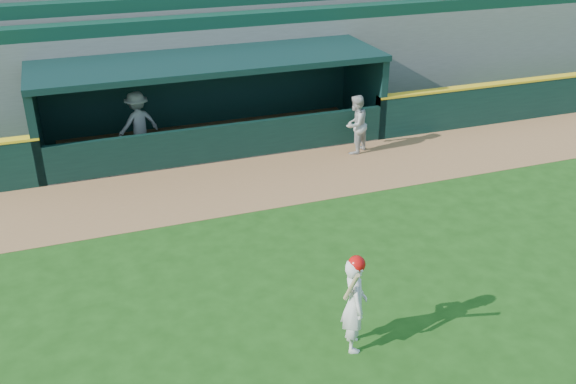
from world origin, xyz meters
name	(u,v)px	position (x,y,z in m)	size (l,w,h in m)	color
ground	(318,293)	(0.00, 0.00, 0.00)	(120.00, 120.00, 0.00)	#194310
warning_track	(242,184)	(0.00, 4.90, 0.01)	(40.00, 3.00, 0.01)	olive
dugout_player_front	(356,124)	(3.46, 5.82, 0.81)	(0.78, 0.61, 1.61)	#A5A5A0
dugout_player_inside	(138,123)	(-2.05, 7.74, 0.87)	(1.12, 0.65, 1.74)	#969792
dugout	(209,95)	(0.00, 8.00, 1.36)	(9.40, 2.80, 2.46)	slate
stands	(176,25)	(0.03, 12.57, 2.40)	(34.50, 6.27, 7.56)	slate
batter_at_plate	(355,302)	(-0.04, -1.54, 0.85)	(0.52, 0.82, 1.69)	silver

